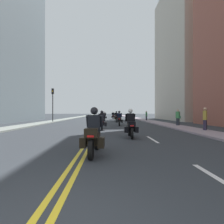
% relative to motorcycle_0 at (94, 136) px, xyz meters
% --- Properties ---
extents(ground_plane, '(264.00, 264.00, 0.00)m').
position_rel_motorcycle_0_xyz_m(ground_plane, '(-0.41, 43.54, -0.65)').
color(ground_plane, '#2D3136').
extents(sidewalk_left, '(2.04, 144.00, 0.12)m').
position_rel_motorcycle_0_xyz_m(sidewalk_left, '(-7.95, 43.54, -0.59)').
color(sidewalk_left, gray).
rests_on(sidewalk_left, ground).
extents(sidewalk_right, '(2.04, 144.00, 0.12)m').
position_rel_motorcycle_0_xyz_m(sidewalk_right, '(7.12, 43.54, -0.59)').
color(sidewalk_right, gray).
rests_on(sidewalk_right, ground).
extents(centreline_yellow_inner, '(0.12, 132.00, 0.01)m').
position_rel_motorcycle_0_xyz_m(centreline_yellow_inner, '(-0.53, 43.54, -0.64)').
color(centreline_yellow_inner, yellow).
rests_on(centreline_yellow_inner, ground).
extents(centreline_yellow_outer, '(0.12, 132.00, 0.01)m').
position_rel_motorcycle_0_xyz_m(centreline_yellow_outer, '(-0.29, 43.54, -0.64)').
color(centreline_yellow_outer, yellow).
rests_on(centreline_yellow_outer, ground).
extents(lane_dashes_white, '(0.14, 56.40, 0.01)m').
position_rel_motorcycle_0_xyz_m(lane_dashes_white, '(2.85, 24.54, -0.64)').
color(lane_dashes_white, silver).
rests_on(lane_dashes_white, ground).
extents(building_left_1, '(6.18, 20.03, 25.98)m').
position_rel_motorcycle_0_xyz_m(building_left_1, '(-15.54, 22.81, 12.34)').
color(building_left_1, slate).
rests_on(building_left_1, ground).
extents(building_right_1, '(6.06, 16.84, 25.56)m').
position_rel_motorcycle_0_xyz_m(building_right_1, '(14.66, 28.78, 12.13)').
color(building_right_1, '#B5AD9D').
rests_on(building_right_1, ground).
extents(motorcycle_0, '(0.78, 2.19, 1.62)m').
position_rel_motorcycle_0_xyz_m(motorcycle_0, '(0.00, 0.00, 0.00)').
color(motorcycle_0, black).
rests_on(motorcycle_0, ground).
extents(motorcycle_1, '(0.77, 2.10, 1.65)m').
position_rel_motorcycle_0_xyz_m(motorcycle_1, '(1.78, 4.27, 0.02)').
color(motorcycle_1, black).
rests_on(motorcycle_1, ground).
extents(motorcycle_2, '(0.77, 2.24, 1.60)m').
position_rel_motorcycle_0_xyz_m(motorcycle_2, '(0.02, 9.06, -0.01)').
color(motorcycle_2, black).
rests_on(motorcycle_2, ground).
extents(motorcycle_3, '(0.78, 2.18, 1.61)m').
position_rel_motorcycle_0_xyz_m(motorcycle_3, '(1.76, 13.83, -0.00)').
color(motorcycle_3, black).
rests_on(motorcycle_3, ground).
extents(motorcycle_4, '(0.77, 2.20, 1.63)m').
position_rel_motorcycle_0_xyz_m(motorcycle_4, '(-0.18, 17.70, -0.01)').
color(motorcycle_4, black).
rests_on(motorcycle_4, ground).
extents(motorcycle_5, '(0.77, 2.13, 1.62)m').
position_rel_motorcycle_0_xyz_m(motorcycle_5, '(1.89, 22.49, 0.02)').
color(motorcycle_5, black).
rests_on(motorcycle_5, ground).
extents(motorcycle_6, '(0.77, 2.22, 1.63)m').
position_rel_motorcycle_0_xyz_m(motorcycle_6, '(-0.02, 27.50, 0.03)').
color(motorcycle_6, black).
rests_on(motorcycle_6, ground).
extents(motorcycle_7, '(0.77, 2.21, 1.65)m').
position_rel_motorcycle_0_xyz_m(motorcycle_7, '(1.67, 31.75, 0.02)').
color(motorcycle_7, black).
rests_on(motorcycle_7, ground).
extents(traffic_light_near, '(0.28, 0.38, 4.84)m').
position_rel_motorcycle_0_xyz_m(traffic_light_near, '(-7.33, 20.55, 2.69)').
color(traffic_light_near, black).
rests_on(traffic_light_near, ground).
extents(pedestrian_0, '(0.40, 0.42, 1.79)m').
position_rel_motorcycle_0_xyz_m(pedestrian_0, '(7.70, 7.31, 0.28)').
color(pedestrian_0, '#282337').
rests_on(pedestrian_0, ground).
extents(pedestrian_1, '(0.42, 0.48, 1.74)m').
position_rel_motorcycle_0_xyz_m(pedestrian_1, '(7.63, 12.43, 0.25)').
color(pedestrian_1, '#22282F').
rests_on(pedestrian_1, ground).
extents(pedestrian_2, '(0.22, 0.36, 1.66)m').
position_rel_motorcycle_0_xyz_m(pedestrian_2, '(6.92, 24.24, 0.21)').
color(pedestrian_2, '#262632').
rests_on(pedestrian_2, ground).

